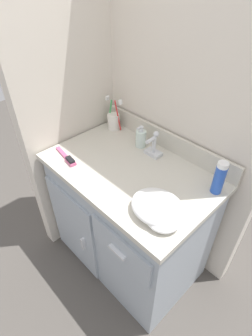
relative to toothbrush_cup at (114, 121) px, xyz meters
The scene contains 11 objects.
ground_plane 0.92m from the toothbrush_cup, 30.29° to the right, with size 6.00×6.00×0.00m, color #4C4742.
wall_back 0.46m from the toothbrush_cup, 19.92° to the left, with size 1.06×0.08×2.20m, color beige.
wall_left 0.37m from the toothbrush_cup, 124.28° to the right, with size 0.08×0.64×2.20m, color beige.
vanity 0.59m from the toothbrush_cup, 30.84° to the right, with size 0.88×0.58×0.77m.
backsplash 0.36m from the toothbrush_cup, 10.98° to the left, with size 0.88×0.02×0.10m.
sink_faucet 0.35m from the toothbrush_cup, ahead, with size 0.09×0.09×0.14m.
toothbrush_cup is the anchor object (origin of this frame).
soap_dispenser 0.25m from the toothbrush_cup, ahead, with size 0.06×0.06×0.13m.
shaving_cream_can 0.74m from the toothbrush_cup, ahead, with size 0.05×0.05×0.16m.
hairbrush 0.40m from the toothbrush_cup, 79.65° to the right, with size 0.20×0.05×0.03m.
hand_towel 0.73m from the toothbrush_cup, 27.18° to the right, with size 0.24×0.20×0.07m.
Camera 1 is at (0.72, -0.72, 1.61)m, focal length 28.00 mm.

